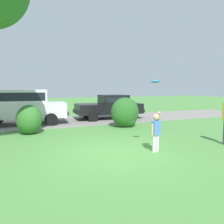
# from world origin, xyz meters

# --- Properties ---
(ground_plane) EXTENTS (80.00, 80.00, 0.00)m
(ground_plane) POSITION_xyz_m (0.00, 0.00, 0.00)
(ground_plane) COLOR #518E42
(driveway_strip) EXTENTS (28.00, 4.40, 0.02)m
(driveway_strip) POSITION_xyz_m (0.00, 7.22, 0.01)
(driveway_strip) COLOR gray
(driveway_strip) RESTS_ON ground
(shrub_near_tree) EXTENTS (1.11, 1.24, 1.29)m
(shrub_near_tree) POSITION_xyz_m (-2.23, 4.19, 0.59)
(shrub_near_tree) COLOR #33702B
(shrub_near_tree) RESTS_ON ground
(shrub_centre_left) EXTENTS (1.49, 1.20, 1.53)m
(shrub_centre_left) POSITION_xyz_m (2.47, 4.08, 0.70)
(shrub_centre_left) COLOR #286023
(shrub_centre_left) RESTS_ON ground
(parked_sedan) EXTENTS (4.50, 2.30, 1.56)m
(parked_sedan) POSITION_xyz_m (2.96, 7.28, 0.85)
(parked_sedan) COLOR black
(parked_sedan) RESTS_ON ground
(parked_suv) EXTENTS (4.82, 2.35, 1.92)m
(parked_suv) POSITION_xyz_m (-2.34, 6.96, 1.08)
(parked_suv) COLOR white
(parked_suv) RESTS_ON ground
(child_thrower) EXTENTS (0.43, 0.31, 1.29)m
(child_thrower) POSITION_xyz_m (1.29, -0.39, 0.72)
(child_thrower) COLOR white
(child_thrower) RESTS_ON ground
(frisbee) EXTENTS (0.29, 0.28, 0.12)m
(frisbee) POSITION_xyz_m (1.43, -0.09, 2.22)
(frisbee) COLOR #337FDB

